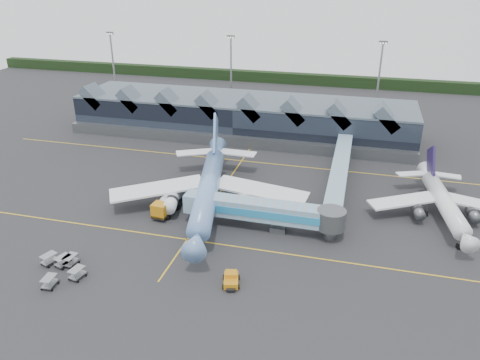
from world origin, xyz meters
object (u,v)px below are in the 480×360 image
(main_airliner, at_px, (209,186))
(pushback_tug, at_px, (231,280))
(regional_jet, at_px, (443,200))
(jet_bridge, at_px, (271,212))
(fuel_truck, at_px, (171,200))

(main_airliner, distance_m, pushback_tug, 24.93)
(main_airliner, distance_m, regional_jet, 42.79)
(regional_jet, bearing_deg, jet_bridge, -164.15)
(jet_bridge, xyz_separation_m, fuel_truck, (-19.59, 2.59, -1.49))
(regional_jet, xyz_separation_m, fuel_truck, (-48.61, -10.31, -1.19))
(fuel_truck, height_order, pushback_tug, fuel_truck)
(main_airliner, relative_size, jet_bridge, 1.55)
(fuel_truck, distance_m, pushback_tug, 25.51)
(main_airliner, xyz_separation_m, regional_jet, (42.21, 6.95, -0.93))
(fuel_truck, bearing_deg, regional_jet, 17.17)
(regional_jet, height_order, jet_bridge, regional_jet)
(main_airliner, xyz_separation_m, fuel_truck, (-6.40, -3.36, -2.12))
(pushback_tug, bearing_deg, fuel_truck, 117.60)
(regional_jet, height_order, fuel_truck, regional_jet)
(main_airliner, height_order, regional_jet, main_airliner)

